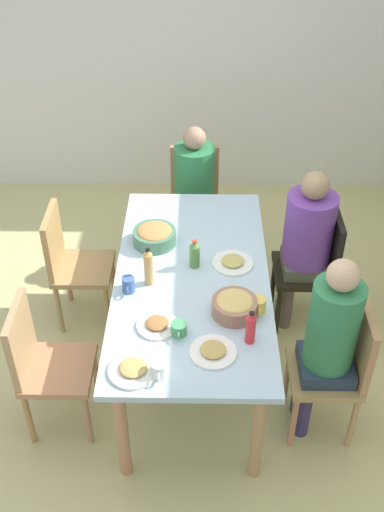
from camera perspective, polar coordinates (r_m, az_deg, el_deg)
ground_plane at (r=4.17m, az=-0.00°, el=-10.04°), size 5.60×5.60×0.00m
wall_left at (r=5.49m, az=0.40°, el=18.77°), size 0.12×4.22×2.60m
dining_table at (r=3.69m, az=-0.00°, el=-2.90°), size 1.84×0.93×0.77m
chair_0 at (r=3.57m, az=13.73°, el=-9.88°), size 0.40×0.40×0.90m
person_0 at (r=3.40m, az=12.76°, el=-7.42°), size 0.30×0.30×1.25m
chair_1 at (r=3.59m, az=-13.87°, el=-9.58°), size 0.40×0.40×0.90m
chair_2 at (r=4.25m, az=-11.33°, el=-0.44°), size 0.40×0.40×0.90m
chair_3 at (r=4.85m, az=0.23°, el=5.63°), size 0.40×0.40×0.90m
person_3 at (r=4.67m, az=0.23°, el=6.88°), size 0.31×0.31×1.15m
chair_4 at (r=4.23m, az=11.57°, el=-0.65°), size 0.40×0.40×0.90m
person_4 at (r=4.09m, az=10.72°, el=1.80°), size 0.33×0.33×1.22m
plate_0 at (r=3.31m, az=-3.28°, el=-6.46°), size 0.23×0.23×0.04m
plate_1 at (r=3.72m, az=3.86°, el=-0.60°), size 0.25×0.25×0.04m
plate_2 at (r=3.10m, az=-5.54°, el=-10.55°), size 0.26×0.26×0.04m
plate_3 at (r=3.17m, az=2.00°, el=-8.94°), size 0.25×0.25×0.04m
bowl_0 at (r=3.36m, az=4.03°, el=-4.68°), size 0.25×0.25×0.11m
bowl_1 at (r=3.87m, az=-3.55°, el=1.94°), size 0.28×0.28×0.11m
cup_0 at (r=3.25m, az=-1.26°, el=-6.88°), size 0.12×0.09×0.07m
cup_1 at (r=3.05m, az=-3.11°, el=-10.58°), size 0.13×0.09×0.09m
cup_2 at (r=3.39m, az=6.28°, el=-4.64°), size 0.12×0.08×0.09m
cup_3 at (r=3.52m, az=-6.02°, el=-2.72°), size 0.11×0.07×0.10m
bottle_0 at (r=3.52m, az=-4.12°, el=-1.07°), size 0.05×0.05×0.25m
bottle_1 at (r=3.66m, az=0.26°, el=0.16°), size 0.06×0.06×0.19m
bottle_2 at (r=3.18m, az=5.54°, el=-6.75°), size 0.05×0.05×0.21m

